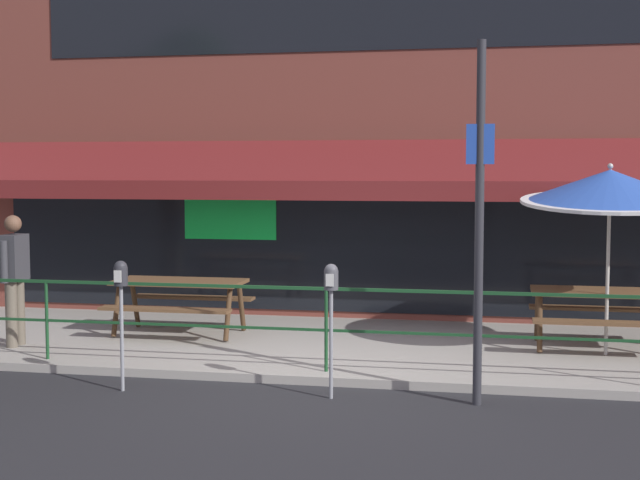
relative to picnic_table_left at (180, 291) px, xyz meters
name	(u,v)px	position (x,y,z in m)	size (l,w,h in m)	color
ground_plane	(321,386)	(2.44, -2.16, -0.71)	(120.00, 120.00, 0.00)	#232326
patio_deck	(350,347)	(2.44, -0.16, -0.66)	(15.00, 4.00, 0.10)	#9E998E
restaurant_building	(374,99)	(2.44, 2.06, 2.78)	(15.00, 1.60, 7.01)	brown
patio_railing	(326,311)	(2.44, -1.86, 0.09)	(13.84, 0.04, 0.97)	#194723
picnic_table_left	(180,291)	(0.00, 0.00, 0.00)	(1.80, 1.42, 0.76)	brown
picnic_table_centre	(603,303)	(5.68, 0.05, 0.00)	(1.80, 1.42, 0.76)	brown
patio_umbrella_centre	(610,187)	(5.68, -0.31, 1.47)	(2.14, 2.14, 2.40)	#B7B2A8
pedestrian_walking	(14,273)	(-1.82, -1.19, 0.35)	(0.25, 0.62, 1.71)	#665B4C
parking_meter_near	(121,286)	(0.37, -2.79, 0.44)	(0.15, 0.16, 1.42)	gray
parking_meter_far	(331,290)	(2.65, -2.67, 0.44)	(0.15, 0.16, 1.42)	gray
street_sign_pole	(479,219)	(4.15, -2.62, 1.19)	(0.28, 0.09, 3.68)	#2D2D33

